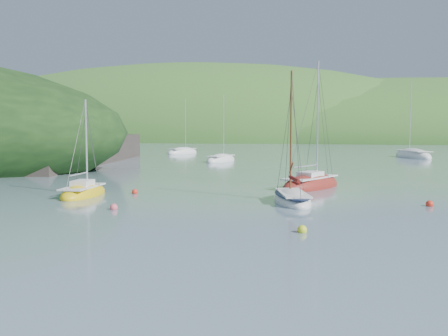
% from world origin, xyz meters
% --- Properties ---
extents(ground, '(700.00, 700.00, 0.00)m').
position_xyz_m(ground, '(0.00, 0.00, 0.00)').
color(ground, slate).
rests_on(ground, ground).
extents(shoreline_hills, '(690.00, 135.00, 56.00)m').
position_xyz_m(shoreline_hills, '(-9.66, 172.42, 0.00)').
color(shoreline_hills, '#346426').
rests_on(shoreline_hills, ground).
extents(daysailer_white, '(3.68, 6.06, 8.75)m').
position_xyz_m(daysailer_white, '(2.76, 8.72, 0.21)').
color(daysailer_white, white).
rests_on(daysailer_white, ground).
extents(sloop_red, '(5.21, 7.48, 10.53)m').
position_xyz_m(sloop_red, '(3.27, 16.35, 0.21)').
color(sloop_red, maroon).
rests_on(sloop_red, ground).
extents(sailboat_yellow, '(2.68, 5.58, 7.16)m').
position_xyz_m(sailboat_yellow, '(-11.32, 8.09, 0.17)').
color(sailboat_yellow, yellow).
rests_on(sailboat_yellow, ground).
extents(distant_sloop_a, '(3.80, 7.21, 9.79)m').
position_xyz_m(distant_sloop_a, '(-11.03, 42.95, 0.17)').
color(distant_sloop_a, white).
rests_on(distant_sloop_a, ground).
extents(distant_sloop_b, '(6.40, 9.72, 13.09)m').
position_xyz_m(distant_sloop_b, '(15.06, 58.80, 0.21)').
color(distant_sloop_b, white).
rests_on(distant_sloop_b, ground).
extents(distant_sloop_c, '(4.93, 7.79, 10.49)m').
position_xyz_m(distant_sloop_c, '(-22.77, 60.66, 0.18)').
color(distant_sloop_c, white).
rests_on(distant_sloop_c, ground).
extents(mooring_buoys, '(19.64, 10.47, 0.45)m').
position_xyz_m(mooring_buoys, '(0.67, 5.61, 0.12)').
color(mooring_buoys, yellow).
rests_on(mooring_buoys, ground).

